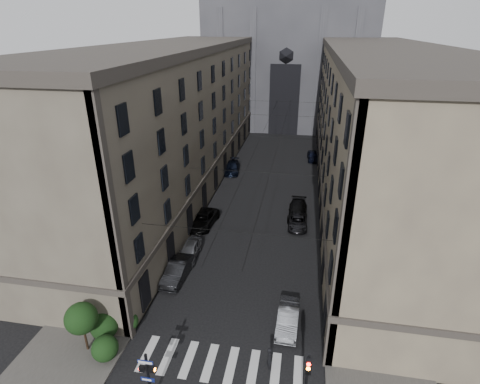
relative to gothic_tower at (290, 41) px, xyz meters
The scene contains 19 objects.
sidewalk_left 44.07m from the gothic_tower, 105.08° to the right, with size 7.00×80.00×0.15m, color #383533.
sidewalk_right 44.07m from the gothic_tower, 74.92° to the right, with size 7.00×80.00×0.15m, color #383533.
zebra_crossing 72.18m from the gothic_tower, 90.00° to the right, with size 11.00×3.20×0.01m, color beige.
building_left 42.07m from the gothic_tower, 109.04° to the right, with size 13.60×60.60×18.85m.
building_right 42.07m from the gothic_tower, 70.96° to the right, with size 13.60×60.60×18.85m.
gothic_tower is the anchor object (origin of this frame).
pedestrian_signal_left 75.15m from the gothic_tower, 92.74° to the right, with size 1.02×0.38×4.00m.
traffic_light_right 74.67m from the gothic_tower, 85.62° to the right, with size 0.34×0.50×5.20m.
shrub_cluster 72.29m from the gothic_tower, 97.11° to the right, with size 3.90×4.40×3.90m.
tram_wires 40.72m from the gothic_tower, 90.00° to the right, with size 14.00×60.00×0.43m.
car_left_near 60.69m from the gothic_tower, 95.73° to the right, with size 1.78×4.42×1.50m, color slate.
car_left_midnear 64.00m from the gothic_tower, 95.51° to the right, with size 1.68×4.81×1.59m, color black.
car_left_midfar 54.68m from the gothic_tower, 96.85° to the right, with size 2.50×5.43×1.51m, color black.
car_left_far 38.82m from the gothic_tower, 100.24° to the right, with size 2.16×5.32×1.55m, color black.
car_right_near 67.92m from the gothic_tower, 86.26° to the right, with size 1.57×4.49×1.48m, color gray.
car_right_midnear 53.01m from the gothic_tower, 84.88° to the right, with size 2.13×4.63×1.29m, color black.
car_right_midfar 50.60m from the gothic_tower, 84.74° to the right, with size 2.17×5.33×1.55m, color black.
car_right_far 32.13m from the gothic_tower, 76.84° to the right, with size 1.78×4.42×1.51m, color black.
pedestrian 71.74m from the gothic_tower, 87.28° to the right, with size 0.62×0.40×1.69m, color black.
Camera 1 is at (4.51, -12.89, 21.17)m, focal length 28.00 mm.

